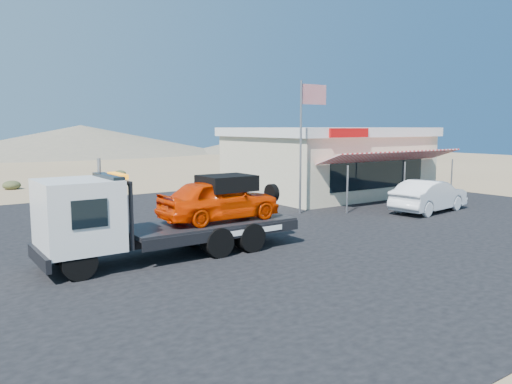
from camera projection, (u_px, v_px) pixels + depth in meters
ground at (278, 247)px, 16.58m from camera, size 120.00×120.00×0.00m
asphalt_lot at (272, 225)px, 20.15m from camera, size 32.00×24.00×0.02m
tow_truck at (168, 211)px, 15.13m from camera, size 7.88×2.34×2.63m
white_sedan at (429, 196)px, 23.24m from camera, size 4.69×2.13×1.49m
jerky_store at (327, 160)px, 29.57m from camera, size 10.40×9.97×3.90m
flagpole at (305, 131)px, 22.55m from camera, size 1.55×0.10×6.00m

